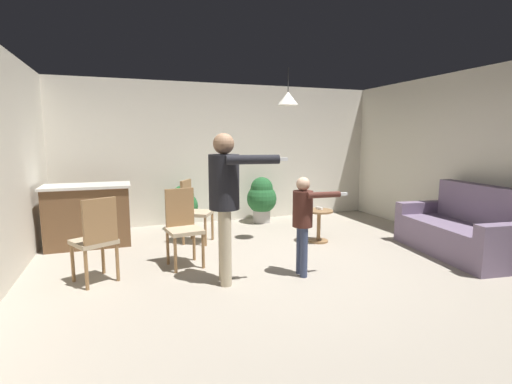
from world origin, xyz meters
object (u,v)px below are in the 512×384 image
Objects in this scene: dining_chair_near_wall at (193,209)px; potted_plant_by_wall at (262,197)px; person_child at (303,215)px; couch_floral at (461,231)px; person_adult at (225,192)px; side_table_by_couch at (319,222)px; spare_remote_on_table at (319,208)px; dining_chair_centre_back at (183,224)px; dining_chair_by_counter at (96,237)px; kitchen_counter at (88,215)px; potted_plant_corner at (183,205)px.

dining_chair_near_wall is 1.81m from potted_plant_by_wall.
potted_plant_by_wall is at bearing 173.17° from person_child.
person_adult is at bearing 95.54° from couch_floral.
spare_remote_on_table reaches higher than side_table_by_couch.
person_child is at bearing -125.95° from side_table_by_couch.
potted_plant_by_wall is (1.52, 0.98, -0.05)m from dining_chair_near_wall.
dining_chair_centre_back is at bearing -170.25° from side_table_by_couch.
person_child is 1.20× the size of dining_chair_by_counter.
person_adult is (1.61, -2.17, 0.58)m from kitchen_counter.
dining_chair_near_wall is 7.69× the size of spare_remote_on_table.
dining_chair_near_wall is (-1.89, 0.65, 0.22)m from side_table_by_couch.
person_child is at bearing -41.53° from kitchen_counter.
dining_chair_by_counter is (-3.23, -0.69, 0.22)m from side_table_by_couch.
kitchen_counter is 1.60m from dining_chair_near_wall.
potted_plant_by_wall is (-1.98, 2.88, 0.16)m from couch_floral.
person_child reaches higher than potted_plant_corner.
side_table_by_couch is 4.00× the size of spare_remote_on_table.
dining_chair_centre_back is (-2.21, -0.38, 0.22)m from side_table_by_couch.
dining_chair_by_counter is 7.69× the size of spare_remote_on_table.
person_child is at bearing 96.91° from couch_floral.
dining_chair_by_counter is (-2.33, 0.56, -0.20)m from person_child.
dining_chair_near_wall is at bearing 68.36° from couch_floral.
couch_floral is 1.89× the size of dining_chair_near_wall.
person_child is 1.48× the size of potted_plant_corner.
potted_plant_corner is at bearing -148.58° from dining_chair_near_wall.
couch_floral reaches higher than side_table_by_couch.
person_adult is 13.16× the size of spare_remote_on_table.
person_adult is 2.29m from spare_remote_on_table.
potted_plant_by_wall is 6.92× the size of spare_remote_on_table.
person_adult is 1.01m from dining_chair_centre_back.
person_adult is 1.71× the size of dining_chair_near_wall.
dining_chair_centre_back reaches higher than potted_plant_corner.
couch_floral is at bearing -39.35° from spare_remote_on_table.
person_adult is 0.99m from person_child.
kitchen_counter is at bearing -136.12° from person_adult.
dining_chair_near_wall is at bearing 162.47° from spare_remote_on_table.
person_child is 1.61m from spare_remote_on_table.
couch_floral is 1.89× the size of dining_chair_by_counter.
dining_chair_centre_back is (1.02, 0.31, 0.00)m from dining_chair_by_counter.
person_adult is 1.42× the size of person_child.
potted_plant_by_wall is at bearing 159.62° from person_adult.
side_table_by_couch is at bearing 147.74° from person_child.
potted_plant_by_wall is (0.53, 2.88, -0.25)m from person_child.
person_adult is at bearing -117.69° from potted_plant_by_wall.
couch_floral is 1.57× the size of person_child.
dining_chair_by_counter is at bearing -101.54° from person_adult.
dining_chair_by_counter reaches higher than potted_plant_by_wall.
potted_plant_by_wall is at bearing 11.49° from kitchen_counter.
potted_plant_corner is at bearing 58.13° from couch_floral.
couch_floral and dining_chair_near_wall have the same top height.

